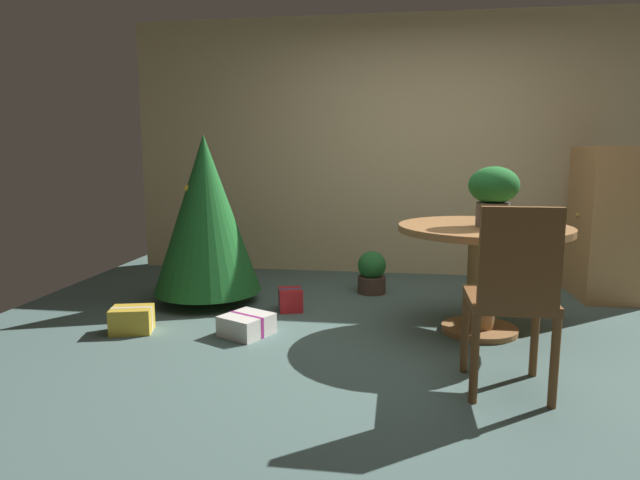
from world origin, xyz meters
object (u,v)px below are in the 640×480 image
(gift_box_cream, at_px, (247,325))
(potted_plant, at_px, (372,272))
(flower_vase, at_px, (494,191))
(holiday_tree, at_px, (206,214))
(gift_box_gold, at_px, (132,320))
(round_dining_table, at_px, (483,254))
(wooden_chair_near, at_px, (513,291))
(gift_box_red, at_px, (291,300))
(wooden_cabinet, at_px, (607,223))

(gift_box_cream, relative_size, potted_plant, 1.06)
(flower_vase, xyz_separation_m, gift_box_cream, (-1.64, -0.23, -0.92))
(holiday_tree, distance_m, gift_box_gold, 1.09)
(round_dining_table, bearing_deg, wooden_chair_near, -90.00)
(gift_box_red, relative_size, wooden_cabinet, 0.19)
(round_dining_table, height_order, flower_vase, flower_vase)
(gift_box_red, bearing_deg, flower_vase, -15.08)
(gift_box_red, bearing_deg, wooden_chair_near, -43.61)
(holiday_tree, xyz_separation_m, gift_box_red, (0.74, -0.15, -0.66))
(gift_box_cream, bearing_deg, flower_vase, 8.09)
(potted_plant, bearing_deg, round_dining_table, -50.64)
(gift_box_gold, xyz_separation_m, potted_plant, (1.61, 1.33, 0.10))
(round_dining_table, xyz_separation_m, wooden_cabinet, (1.19, 1.13, 0.09))
(round_dining_table, distance_m, flower_vase, 0.44)
(gift_box_gold, bearing_deg, gift_box_cream, 4.01)
(wooden_chair_near, relative_size, gift_box_red, 4.07)
(wooden_chair_near, height_order, gift_box_red, wooden_chair_near)
(holiday_tree, bearing_deg, potted_plant, 20.18)
(round_dining_table, relative_size, potted_plant, 3.04)
(gift_box_cream, bearing_deg, wooden_cabinet, 27.05)
(gift_box_red, bearing_deg, round_dining_table, -13.36)
(holiday_tree, xyz_separation_m, potted_plant, (1.35, 0.50, -0.56))
(gift_box_red, relative_size, gift_box_cream, 0.61)
(round_dining_table, bearing_deg, flower_vase, -54.06)
(round_dining_table, distance_m, potted_plant, 1.32)
(wooden_chair_near, relative_size, gift_box_gold, 3.10)
(wooden_chair_near, bearing_deg, gift_box_gold, 164.56)
(round_dining_table, height_order, wooden_chair_near, wooden_chair_near)
(gift_box_cream, bearing_deg, holiday_tree, 125.52)
(holiday_tree, height_order, wooden_cabinet, holiday_tree)
(wooden_chair_near, bearing_deg, flower_vase, 87.55)
(round_dining_table, distance_m, gift_box_red, 1.53)
(holiday_tree, relative_size, gift_box_cream, 3.47)
(flower_vase, bearing_deg, wooden_cabinet, 46.02)
(gift_box_cream, distance_m, gift_box_gold, 0.81)
(wooden_chair_near, height_order, holiday_tree, holiday_tree)
(holiday_tree, relative_size, potted_plant, 3.66)
(wooden_chair_near, height_order, gift_box_cream, wooden_chair_near)
(wooden_chair_near, distance_m, gift_box_cream, 1.82)
(gift_box_red, distance_m, gift_box_gold, 1.21)
(gift_box_gold, height_order, wooden_cabinet, wooden_cabinet)
(potted_plant, bearing_deg, wooden_chair_near, -68.03)
(flower_vase, distance_m, potted_plant, 1.56)
(wooden_chair_near, distance_m, gift_box_red, 2.01)
(flower_vase, relative_size, gift_box_gold, 1.25)
(flower_vase, relative_size, wooden_cabinet, 0.31)
(holiday_tree, bearing_deg, flower_vase, -13.86)
(gift_box_cream, relative_size, gift_box_gold, 1.26)
(flower_vase, bearing_deg, round_dining_table, 125.94)
(wooden_cabinet, height_order, potted_plant, wooden_cabinet)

